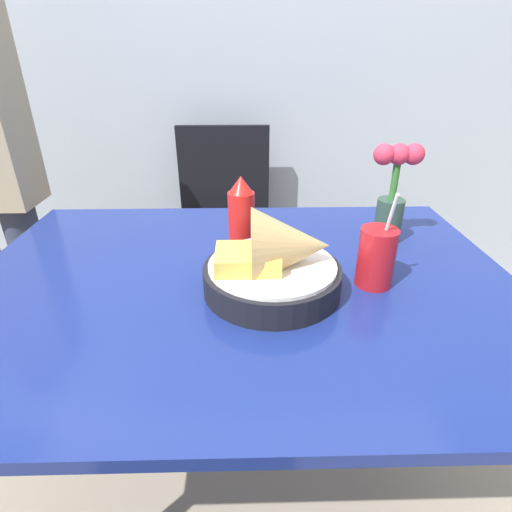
% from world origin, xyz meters
% --- Properties ---
extents(ground_plane, '(12.00, 12.00, 0.00)m').
position_xyz_m(ground_plane, '(0.00, 0.00, 0.00)').
color(ground_plane, gray).
extents(wall_window, '(7.00, 0.06, 2.60)m').
position_xyz_m(wall_window, '(0.00, 1.15, 1.30)').
color(wall_window, '#9EA8B7').
rests_on(wall_window, ground_plane).
extents(dining_table, '(1.21, 0.89, 0.75)m').
position_xyz_m(dining_table, '(0.00, 0.00, 0.66)').
color(dining_table, navy).
rests_on(dining_table, ground_plane).
extents(chair_far_window, '(0.40, 0.40, 0.92)m').
position_xyz_m(chair_far_window, '(-0.09, 0.90, 0.54)').
color(chair_far_window, black).
rests_on(chair_far_window, ground_plane).
extents(food_basket, '(0.28, 0.28, 0.18)m').
position_xyz_m(food_basket, '(0.08, -0.06, 0.82)').
color(food_basket, black).
rests_on(food_basket, dining_table).
extents(ketchup_bottle, '(0.07, 0.07, 0.18)m').
position_xyz_m(ketchup_bottle, '(0.00, 0.16, 0.84)').
color(ketchup_bottle, red).
rests_on(ketchup_bottle, dining_table).
extents(drink_cup, '(0.08, 0.08, 0.21)m').
position_xyz_m(drink_cup, '(0.28, -0.04, 0.81)').
color(drink_cup, red).
rests_on(drink_cup, dining_table).
extents(flower_vase, '(0.12, 0.07, 0.25)m').
position_xyz_m(flower_vase, '(0.38, 0.18, 0.88)').
color(flower_vase, '#2D4738').
rests_on(flower_vase, dining_table).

